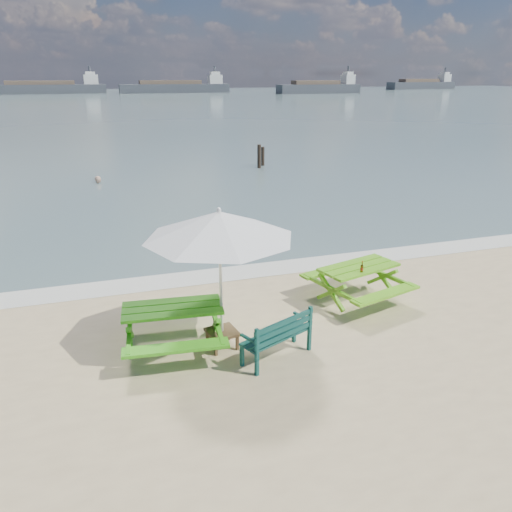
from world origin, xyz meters
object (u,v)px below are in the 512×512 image
object	(u,v)px
park_bench	(276,345)
patio_umbrella	(219,225)
swimmer	(99,194)
beer_bottle	(362,268)
picnic_table_right	(358,284)
picnic_table_left	(174,329)
side_table	(222,339)

from	to	relation	value
park_bench	patio_umbrella	xyz separation A→B (m)	(-0.79, 0.61, 2.01)
park_bench	swimmer	world-z (taller)	park_bench
beer_bottle	picnic_table_right	bearing A→B (deg)	69.68
picnic_table_left	park_bench	xyz separation A→B (m)	(1.60, -0.83, -0.14)
picnic_table_left	patio_umbrella	size ratio (longest dim) A/B	0.71
picnic_table_right	park_bench	bearing A→B (deg)	-146.48
side_table	beer_bottle	xyz separation A→B (m)	(3.07, 0.67, 0.70)
beer_bottle	swimmer	bearing A→B (deg)	108.23
park_bench	patio_umbrella	size ratio (longest dim) A/B	0.48
side_table	beer_bottle	bearing A→B (deg)	12.25
beer_bottle	park_bench	bearing A→B (deg)	-150.78
park_bench	beer_bottle	distance (m)	2.69
park_bench	beer_bottle	world-z (taller)	beer_bottle
picnic_table_left	side_table	size ratio (longest dim) A/B	3.57
park_bench	beer_bottle	xyz separation A→B (m)	(2.28, 1.28, 0.63)
patio_umbrella	swimmer	xyz separation A→B (m)	(-1.78, 15.40, -2.74)
patio_umbrella	beer_bottle	bearing A→B (deg)	12.25
side_table	patio_umbrella	world-z (taller)	patio_umbrella
picnic_table_left	picnic_table_right	world-z (taller)	picnic_table_left
picnic_table_right	swimmer	xyz separation A→B (m)	(-4.97, 14.42, -0.88)
side_table	patio_umbrella	distance (m)	2.08
picnic_table_left	park_bench	world-z (taller)	picnic_table_left
side_table	swimmer	distance (m)	15.52
picnic_table_left	park_bench	distance (m)	1.81
side_table	beer_bottle	world-z (taller)	beer_bottle
park_bench	picnic_table_left	bearing A→B (deg)	152.62
picnic_table_right	park_bench	xyz separation A→B (m)	(-2.40, -1.59, -0.14)
picnic_table_right	park_bench	size ratio (longest dim) A/B	1.64
picnic_table_left	beer_bottle	bearing A→B (deg)	6.59
beer_bottle	side_table	bearing A→B (deg)	-167.75
side_table	patio_umbrella	xyz separation A→B (m)	(-0.00, -0.00, 2.08)
side_table	swimmer	world-z (taller)	side_table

